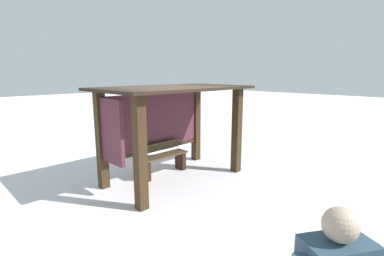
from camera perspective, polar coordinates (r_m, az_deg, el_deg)
The scene contains 3 objects.
ground_plane at distance 6.80m, azimuth -3.47°, elevation -10.15°, with size 60.00×60.00×0.00m, color white.
bus_shelter at distance 6.50m, azimuth -5.59°, elevation 2.90°, with size 3.45×1.99×2.16m.
bench_left_inside at distance 6.99m, azimuth -5.88°, elevation -6.32°, with size 1.32×0.35×0.78m.
Camera 1 is at (-4.19, -4.76, 2.46)m, focal length 26.34 mm.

